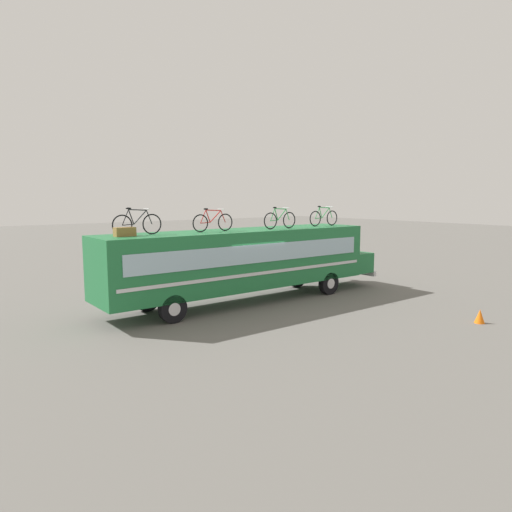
% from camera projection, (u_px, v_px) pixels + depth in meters
% --- Properties ---
extents(ground_plane, '(120.00, 120.00, 0.00)m').
position_uv_depth(ground_plane, '(242.00, 302.00, 18.47)').
color(ground_plane, '#605E59').
extents(bus, '(12.89, 2.39, 2.92)m').
position_uv_depth(bus, '(246.00, 259.00, 18.39)').
color(bus, '#1E6B38').
rests_on(bus, ground).
extents(luggage_bag_1, '(0.68, 0.33, 0.30)m').
position_uv_depth(luggage_bag_1, '(125.00, 232.00, 15.17)').
color(luggage_bag_1, olive).
rests_on(luggage_bag_1, bus).
extents(rooftop_bicycle_1, '(1.78, 0.44, 0.94)m').
position_uv_depth(rooftop_bicycle_1, '(137.00, 224.00, 15.62)').
color(rooftop_bicycle_1, black).
rests_on(rooftop_bicycle_1, bus).
extents(rooftop_bicycle_2, '(1.76, 0.44, 0.88)m').
position_uv_depth(rooftop_bicycle_2, '(213.00, 222.00, 17.23)').
color(rooftop_bicycle_2, black).
rests_on(rooftop_bicycle_2, bus).
extents(rooftop_bicycle_3, '(1.68, 0.44, 0.90)m').
position_uv_depth(rooftop_bicycle_3, '(280.00, 220.00, 18.76)').
color(rooftop_bicycle_3, black).
rests_on(rooftop_bicycle_3, bus).
extents(rooftop_bicycle_4, '(1.75, 0.44, 0.90)m').
position_uv_depth(rooftop_bicycle_4, '(324.00, 217.00, 20.63)').
color(rooftop_bicycle_4, black).
rests_on(rooftop_bicycle_4, bus).
extents(traffic_cone, '(0.33, 0.33, 0.47)m').
position_uv_depth(traffic_cone, '(480.00, 316.00, 15.42)').
color(traffic_cone, orange).
rests_on(traffic_cone, ground).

